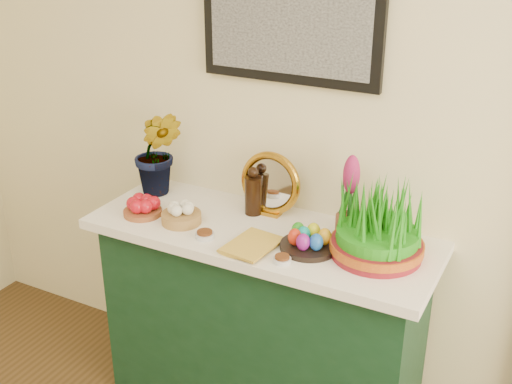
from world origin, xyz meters
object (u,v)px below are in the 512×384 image
at_px(book, 234,239).
at_px(wheatgrass_sabzeh, 378,226).
at_px(mirror, 270,184).
at_px(hyacinth_green, 157,139).
at_px(sideboard, 261,326).

height_order(book, wheatgrass_sabzeh, wheatgrass_sabzeh).
bearing_deg(book, mirror, 95.28).
bearing_deg(book, wheatgrass_sabzeh, 22.77).
bearing_deg(book, hyacinth_green, 160.42).
xyz_separation_m(sideboard, hyacinth_green, (-0.56, 0.10, 0.72)).
bearing_deg(mirror, book, -90.92).
distance_m(sideboard, mirror, 0.61).
height_order(sideboard, hyacinth_green, hyacinth_green).
xyz_separation_m(sideboard, wheatgrass_sabzeh, (0.47, 0.00, 0.59)).
height_order(hyacinth_green, wheatgrass_sabzeh, hyacinth_green).
distance_m(sideboard, book, 0.50).
height_order(mirror, wheatgrass_sabzeh, wheatgrass_sabzeh).
relative_size(hyacinth_green, wheatgrass_sabzeh, 1.50).
xyz_separation_m(hyacinth_green, book, (0.52, -0.25, -0.24)).
relative_size(mirror, wheatgrass_sabzeh, 0.79).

